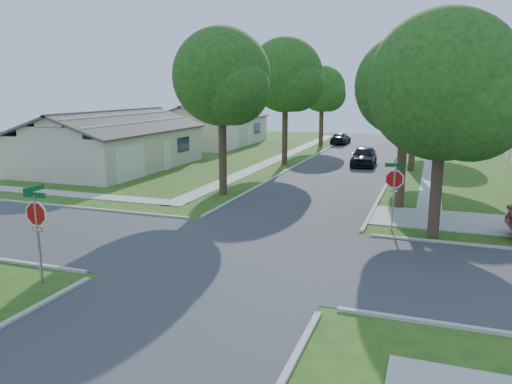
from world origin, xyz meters
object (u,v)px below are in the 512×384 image
Objects in this scene: car_curb_east at (364,156)px; tree_e_far at (422,86)px; tree_w_mid at (286,78)px; tree_w_near at (223,81)px; tree_e_near at (407,91)px; tree_w_far at (323,91)px; house_nw_far at (211,130)px; car_curb_west at (340,138)px; tree_e_mid at (417,81)px; house_nw_near at (114,147)px; tree_ne_corner at (445,93)px; stop_sign_ne at (394,182)px; stop_sign_sw at (36,218)px.

tree_e_far is at bearing 71.05° from car_curb_east.
tree_w_near is at bearing -90.02° from tree_w_mid.
tree_e_near is 14.52m from car_curb_east.
tree_e_near is at bearing -0.00° from tree_w_near.
tree_w_near is 1.12× the size of tree_w_far.
tree_w_mid reaches higher than tree_w_near.
house_nw_far is 19.80m from car_curb_east.
house_nw_far is 3.34× the size of car_curb_west.
tree_e_mid is 2.26× the size of car_curb_west.
tree_e_far is 28.49m from house_nw_near.
tree_w_near reaches higher than tree_e_near.
tree_e_mid is 1.15× the size of tree_w_far.
house_nw_far is at bearing 21.50° from car_curb_west.
tree_ne_corner is 34.33m from car_curb_west.
stop_sign_ne is at bearing -72.30° from tree_w_far.
stop_sign_sw is 27.71m from tree_e_mid.
tree_e_mid reaches higher than car_curb_west.
stop_sign_sw is 13.29m from stop_sign_ne.
tree_e_mid reaches higher than tree_e_far.
stop_sign_sw is at bearing -60.17° from house_nw_near.
tree_e_far is 1.01× the size of tree_ne_corner.
tree_e_near is at bearing 55.41° from stop_sign_sw.
house_nw_far is (-11.35, 22.99, -4.60)m from tree_w_near.
tree_w_far is 31.77m from tree_ne_corner.
house_nw_far is (-20.75, -2.01, -4.46)m from tree_e_far.
tree_w_far is 14.01m from car_curb_east.
tree_w_mid reaches higher than tree_ne_corner.
tree_ne_corner is (11.01, -29.80, 0.09)m from tree_w_far.
house_nw_near is (-20.74, 5.99, -4.13)m from tree_e_near.
tree_ne_corner reaches higher than house_nw_far.
car_curb_west is at bearing 105.96° from tree_e_near.
tree_ne_corner reaches higher than tree_w_far.
car_curb_east is at bearing 77.63° from stop_sign_sw.
tree_w_mid is (-9.40, 0.00, 0.24)m from tree_e_mid.
tree_w_mid is at bearing 89.98° from tree_w_near.
tree_ne_corner is at bearing -23.56° from tree_w_near.
stop_sign_ne is 0.37× the size of tree_w_far.
tree_ne_corner is at bearing -25.77° from house_nw_near.
house_nw_near is (-11.29, 19.70, -0.51)m from stop_sign_sw.
tree_w_mid is at bearing -44.07° from house_nw_far.
house_nw_far is (-11.35, 10.99, -4.97)m from tree_w_mid.
car_curb_east is at bearing -63.64° from tree_w_far.
tree_e_near is at bearing 89.32° from stop_sign_ne.
house_nw_far is (0.00, 17.00, 0.00)m from house_nw_near.
tree_ne_corner is (1.61, -4.80, -0.05)m from tree_e_near.
tree_ne_corner is (11.00, -16.80, -0.90)m from tree_w_mid.
tree_e_near reaches higher than car_curb_west.
house_nw_near is (-20.75, -6.01, -4.74)m from tree_e_mid.
tree_e_near is 12.02m from tree_e_mid.
tree_w_mid is 8.28m from car_curb_east.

